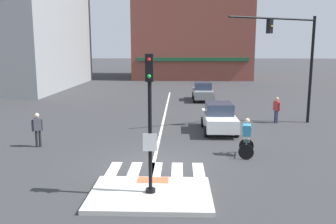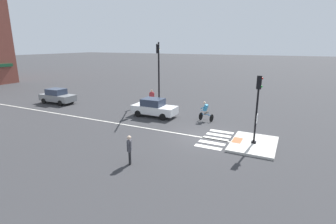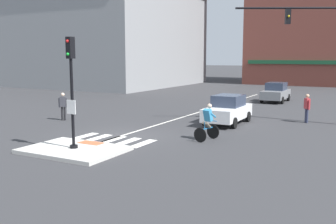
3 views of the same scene
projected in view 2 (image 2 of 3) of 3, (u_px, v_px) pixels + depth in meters
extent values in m
plane|color=#333335|center=(205.00, 137.00, 18.23)|extent=(300.00, 300.00, 0.00)
cube|color=beige|center=(254.00, 144.00, 16.78)|extent=(3.92, 2.83, 0.15)
cube|color=#DB5B38|center=(237.00, 140.00, 17.21)|extent=(1.10, 0.60, 0.01)
cylinder|color=black|center=(254.00, 142.00, 16.74)|extent=(0.32, 0.32, 0.12)
cylinder|color=black|center=(256.00, 116.00, 16.28)|extent=(0.12, 0.12, 3.46)
cube|color=white|center=(257.00, 119.00, 16.29)|extent=(0.44, 0.03, 0.56)
cube|color=black|center=(259.00, 82.00, 15.73)|extent=(0.24, 0.28, 0.84)
sphere|color=red|center=(262.00, 78.00, 15.60)|extent=(0.12, 0.12, 0.12)
sphere|color=green|center=(262.00, 87.00, 15.72)|extent=(0.12, 0.12, 0.12)
cube|color=silver|center=(208.00, 147.00, 16.44)|extent=(0.44, 1.80, 0.01)
cube|color=silver|center=(212.00, 143.00, 17.17)|extent=(0.44, 1.80, 0.01)
cube|color=silver|center=(215.00, 139.00, 17.90)|extent=(0.44, 1.80, 0.01)
cube|color=silver|center=(219.00, 135.00, 18.63)|extent=(0.44, 1.80, 0.01)
cube|color=silver|center=(222.00, 132.00, 19.35)|extent=(0.44, 1.80, 0.01)
cube|color=silver|center=(95.00, 120.00, 22.40)|extent=(0.14, 28.00, 0.01)
cylinder|color=black|center=(159.00, 72.00, 29.06)|extent=(0.18, 0.18, 6.66)
cylinder|color=black|center=(158.00, 44.00, 25.20)|extent=(5.69, 2.97, 0.11)
cube|color=black|center=(158.00, 49.00, 25.01)|extent=(0.37, 0.39, 0.80)
sphere|color=gold|center=(159.00, 49.00, 25.02)|extent=(0.12, 0.12, 0.12)
cube|color=white|center=(154.00, 109.00, 23.36)|extent=(1.74, 4.11, 0.70)
cube|color=#2D384C|center=(153.00, 102.00, 23.25)|extent=(1.50, 1.91, 0.64)
cylinder|color=black|center=(171.00, 113.00, 23.63)|extent=(0.19, 0.60, 0.60)
cylinder|color=black|center=(163.00, 117.00, 22.19)|extent=(0.19, 0.60, 0.60)
cylinder|color=black|center=(147.00, 110.00, 24.71)|extent=(0.19, 0.60, 0.60)
cylinder|color=black|center=(138.00, 114.00, 23.26)|extent=(0.19, 0.60, 0.60)
cube|color=slate|center=(58.00, 98.00, 28.52)|extent=(1.72, 4.11, 0.70)
cube|color=#2D384C|center=(56.00, 92.00, 28.41)|extent=(1.49, 1.91, 0.64)
cylinder|color=black|center=(72.00, 100.00, 28.80)|extent=(0.18, 0.60, 0.60)
cylinder|color=black|center=(60.00, 103.00, 27.35)|extent=(0.18, 0.60, 0.60)
cylinder|color=black|center=(56.00, 98.00, 29.87)|extent=(0.18, 0.60, 0.60)
cylinder|color=black|center=(44.00, 101.00, 28.43)|extent=(0.18, 0.60, 0.60)
cylinder|color=black|center=(201.00, 116.00, 22.33)|extent=(0.66, 0.17, 0.66)
cylinder|color=black|center=(212.00, 118.00, 21.72)|extent=(0.66, 0.17, 0.66)
cylinder|color=#2370AD|center=(206.00, 115.00, 21.97)|extent=(0.22, 0.89, 0.05)
cylinder|color=#2370AD|center=(208.00, 113.00, 21.82)|extent=(0.04, 0.04, 0.30)
cylinder|color=#2370AD|center=(202.00, 110.00, 22.17)|extent=(0.44, 0.12, 0.04)
cylinder|color=#6B6051|center=(206.00, 113.00, 21.85)|extent=(0.19, 0.41, 0.33)
cylinder|color=#6B6051|center=(207.00, 113.00, 21.97)|extent=(0.19, 0.41, 0.33)
cube|color=#338CBF|center=(206.00, 108.00, 21.86)|extent=(0.41, 0.44, 0.60)
sphere|color=beige|center=(205.00, 103.00, 21.83)|extent=(0.22, 0.22, 0.22)
cylinder|color=#338CBF|center=(203.00, 108.00, 21.84)|extent=(0.17, 0.46, 0.31)
cylinder|color=#338CBF|center=(205.00, 107.00, 22.09)|extent=(0.17, 0.46, 0.31)
cylinder|color=black|center=(130.00, 158.00, 13.94)|extent=(0.12, 0.12, 0.82)
cylinder|color=black|center=(130.00, 157.00, 14.09)|extent=(0.12, 0.12, 0.82)
cube|color=#3F3F47|center=(129.00, 145.00, 13.83)|extent=(0.42, 0.36, 0.60)
cylinder|color=#3F3F47|center=(129.00, 148.00, 13.62)|extent=(0.09, 0.09, 0.56)
cylinder|color=#3F3F47|center=(130.00, 144.00, 14.07)|extent=(0.09, 0.09, 0.56)
sphere|color=beige|center=(129.00, 138.00, 13.72)|extent=(0.22, 0.22, 0.22)
cylinder|color=#2D334C|center=(151.00, 101.00, 27.89)|extent=(0.12, 0.12, 0.82)
cylinder|color=#2D334C|center=(153.00, 101.00, 27.91)|extent=(0.12, 0.12, 0.82)
cube|color=#B73338|center=(152.00, 95.00, 27.72)|extent=(0.39, 0.42, 0.60)
cylinder|color=#B73338|center=(150.00, 95.00, 27.69)|extent=(0.09, 0.09, 0.56)
cylinder|color=#B73338|center=(154.00, 95.00, 27.76)|extent=(0.09, 0.09, 0.56)
sphere|color=tan|center=(152.00, 91.00, 27.60)|extent=(0.22, 0.22, 0.22)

